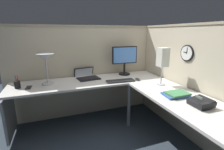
% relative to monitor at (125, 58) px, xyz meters
% --- Properties ---
extents(ground_plane, '(6.80, 6.80, 0.00)m').
position_rel_monitor_xyz_m(ground_plane, '(-0.29, -0.64, -1.02)').
color(ground_plane, '#2D3842').
extents(cubicle_wall_back, '(2.57, 0.12, 1.58)m').
position_rel_monitor_xyz_m(cubicle_wall_back, '(-0.65, 0.23, -0.23)').
color(cubicle_wall_back, beige).
rests_on(cubicle_wall_back, ground).
extents(cubicle_wall_right, '(0.12, 2.37, 1.58)m').
position_rel_monitor_xyz_m(cubicle_wall_right, '(0.58, -0.90, -0.23)').
color(cubicle_wall_right, beige).
rests_on(cubicle_wall_right, ground).
extents(desk, '(2.35, 2.15, 0.73)m').
position_rel_monitor_xyz_m(desk, '(-0.43, -0.69, -0.39)').
color(desk, silver).
rests_on(desk, ground).
extents(monitor, '(0.46, 0.20, 0.50)m').
position_rel_monitor_xyz_m(monitor, '(0.00, 0.00, 0.00)').
color(monitor, black).
rests_on(monitor, desk).
extents(laptop, '(0.40, 0.43, 0.22)m').
position_rel_monitor_xyz_m(laptop, '(-0.68, 0.03, -0.27)').
color(laptop, black).
rests_on(laptop, desk).
extents(keyboard, '(0.44, 0.16, 0.02)m').
position_rel_monitor_xyz_m(keyboard, '(-0.24, -0.38, -0.28)').
color(keyboard, '#232326').
rests_on(keyboard, desk).
extents(computer_mouse, '(0.06, 0.10, 0.03)m').
position_rel_monitor_xyz_m(computer_mouse, '(0.05, -0.41, -0.28)').
color(computer_mouse, '#232326').
rests_on(computer_mouse, desk).
extents(desk_lamp_dome, '(0.24, 0.24, 0.44)m').
position_rel_monitor_xyz_m(desk_lamp_dome, '(-1.28, -0.14, 0.07)').
color(desk_lamp_dome, '#B7BABF').
rests_on(desk_lamp_dome, desk).
extents(pen_cup, '(0.08, 0.08, 0.18)m').
position_rel_monitor_xyz_m(pen_cup, '(-1.67, -0.18, -0.24)').
color(pen_cup, black).
rests_on(pen_cup, desk).
extents(cell_phone, '(0.08, 0.15, 0.01)m').
position_rel_monitor_xyz_m(cell_phone, '(-1.53, -0.22, -0.29)').
color(cell_phone, black).
rests_on(cell_phone, desk).
extents(office_phone, '(0.20, 0.21, 0.11)m').
position_rel_monitor_xyz_m(office_phone, '(0.20, -1.47, -0.26)').
color(office_phone, black).
rests_on(office_phone, desk).
extents(book_stack, '(0.30, 0.24, 0.04)m').
position_rel_monitor_xyz_m(book_stack, '(0.16, -1.15, -0.27)').
color(book_stack, '#335999').
rests_on(book_stack, desk).
extents(desk_lamp_paper, '(0.13, 0.13, 0.53)m').
position_rel_monitor_xyz_m(desk_lamp_paper, '(0.26, -0.72, 0.09)').
color(desk_lamp_paper, '#B7BABF').
rests_on(desk_lamp_paper, desk).
extents(wall_clock, '(0.04, 0.22, 0.22)m').
position_rel_monitor_xyz_m(wall_clock, '(0.53, -0.87, 0.17)').
color(wall_clock, black).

